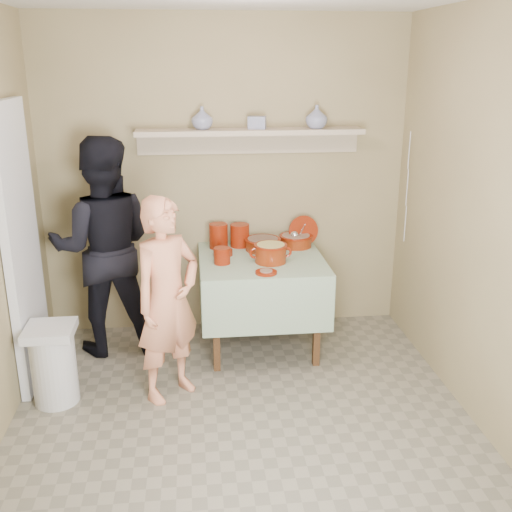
{
  "coord_description": "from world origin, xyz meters",
  "views": [
    {
      "loc": [
        -0.28,
        -3.15,
        2.24
      ],
      "look_at": [
        0.15,
        0.75,
        0.95
      ],
      "focal_mm": 42.0,
      "sensor_mm": 36.0,
      "label": 1
    }
  ],
  "objects": [
    {
      "name": "cazuela_meat_b",
      "position": [
        0.57,
        1.54,
        0.82
      ],
      "size": [
        0.28,
        0.28,
        0.1
      ],
      "color": "#5E1A08",
      "rests_on": "serving_table"
    },
    {
      "name": "vase_left",
      "position": [
        -0.18,
        1.64,
        1.81
      ],
      "size": [
        0.22,
        0.22,
        0.17
      ],
      "primitive_type": "imported",
      "rotation": [
        0.0,
        0.0,
        0.4
      ],
      "color": "navy",
      "rests_on": "wall_shelf"
    },
    {
      "name": "wall_shelf",
      "position": [
        0.2,
        1.65,
        1.67
      ],
      "size": [
        1.8,
        0.25,
        0.21
      ],
      "color": "tan",
      "rests_on": "room_shell"
    },
    {
      "name": "plate_stack_a",
      "position": [
        -0.07,
        1.57,
        0.86
      ],
      "size": [
        0.15,
        0.15,
        0.2
      ],
      "primitive_type": "cylinder",
      "color": "#651305",
      "rests_on": "serving_table"
    },
    {
      "name": "cazuela_meat_a",
      "position": [
        0.28,
        1.47,
        0.82
      ],
      "size": [
        0.3,
        0.3,
        0.1
      ],
      "color": "#5E1A08",
      "rests_on": "serving_table"
    },
    {
      "name": "room_shell",
      "position": [
        0.0,
        0.0,
        1.61
      ],
      "size": [
        3.04,
        3.54,
        2.62
      ],
      "color": "#93845A",
      "rests_on": "ground"
    },
    {
      "name": "tile_panel",
      "position": [
        -1.46,
        0.95,
        1.0
      ],
      "size": [
        0.06,
        0.7,
        2.0
      ],
      "primitive_type": "cube",
      "color": "silver",
      "rests_on": "ground"
    },
    {
      "name": "plate_stack_b",
      "position": [
        0.11,
        1.59,
        0.86
      ],
      "size": [
        0.16,
        0.16,
        0.19
      ],
      "primitive_type": "cylinder",
      "color": "#651305",
      "rests_on": "serving_table"
    },
    {
      "name": "person_cook",
      "position": [
        -0.46,
        0.6,
        0.71
      ],
      "size": [
        0.61,
        0.59,
        1.42
      ],
      "primitive_type": "imported",
      "rotation": [
        0.0,
        0.0,
        0.71
      ],
      "color": "#D9835E",
      "rests_on": "ground"
    },
    {
      "name": "bowl_stack",
      "position": [
        -0.06,
        1.17,
        0.82
      ],
      "size": [
        0.13,
        0.13,
        0.13
      ],
      "primitive_type": "cylinder",
      "color": "#651305",
      "rests_on": "serving_table"
    },
    {
      "name": "serving_table",
      "position": [
        0.25,
        1.28,
        0.64
      ],
      "size": [
        0.97,
        0.97,
        0.76
      ],
      "color": "#4C2D16",
      "rests_on": "ground"
    },
    {
      "name": "ceramic_box",
      "position": [
        0.26,
        1.62,
        1.77
      ],
      "size": [
        0.16,
        0.13,
        0.1
      ],
      "primitive_type": "cube",
      "rotation": [
        0.0,
        0.0,
        -0.25
      ],
      "color": "navy",
      "rests_on": "wall_shelf"
    },
    {
      "name": "ground",
      "position": [
        0.0,
        0.0,
        0.0
      ],
      "size": [
        3.5,
        3.5,
        0.0
      ],
      "primitive_type": "plane",
      "color": "#736C5B",
      "rests_on": "ground"
    },
    {
      "name": "person_helper",
      "position": [
        -0.97,
        1.37,
        0.86
      ],
      "size": [
        0.87,
        0.7,
        1.72
      ],
      "primitive_type": "imported",
      "rotation": [
        0.0,
        0.0,
        -3.08
      ],
      "color": "black",
      "rests_on": "ground"
    },
    {
      "name": "ladle",
      "position": [
        0.56,
        1.51,
        0.87
      ],
      "size": [
        0.08,
        0.26,
        0.19
      ],
      "color": "silver",
      "rests_on": "cazuela_meat_b"
    },
    {
      "name": "propped_lid",
      "position": [
        0.64,
        1.59,
        0.88
      ],
      "size": [
        0.26,
        0.11,
        0.25
      ],
      "primitive_type": "cylinder",
      "rotation": [
        1.33,
        0.0,
        0.12
      ],
      "color": "#651305",
      "rests_on": "serving_table"
    },
    {
      "name": "vase_right",
      "position": [
        0.73,
        1.6,
        1.81
      ],
      "size": [
        0.19,
        0.19,
        0.18
      ],
      "primitive_type": "imported",
      "rotation": [
        0.0,
        0.0,
        0.08
      ],
      "color": "navy",
      "rests_on": "wall_shelf"
    },
    {
      "name": "electrical_cord",
      "position": [
        1.47,
        1.48,
        1.25
      ],
      "size": [
        0.01,
        0.05,
        0.9
      ],
      "color": "silver",
      "rests_on": "wall_shelf"
    },
    {
      "name": "front_plate",
      "position": [
        0.24,
        0.91,
        0.77
      ],
      "size": [
        0.16,
        0.16,
        0.03
      ],
      "color": "#651305",
      "rests_on": "serving_table"
    },
    {
      "name": "cazuela_rice",
      "position": [
        0.31,
        1.16,
        0.85
      ],
      "size": [
        0.33,
        0.25,
        0.14
      ],
      "color": "#5E1A08",
      "rests_on": "serving_table"
    },
    {
      "name": "trash_bin",
      "position": [
        -1.25,
        0.59,
        0.28
      ],
      "size": [
        0.32,
        0.32,
        0.56
      ],
      "color": "silver",
      "rests_on": "ground"
    },
    {
      "name": "empty_bowl",
      "position": [
        -0.05,
        1.37,
        0.78
      ],
      "size": [
        0.15,
        0.15,
        0.05
      ],
      "primitive_type": "cylinder",
      "color": "#651305",
      "rests_on": "serving_table"
    }
  ]
}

